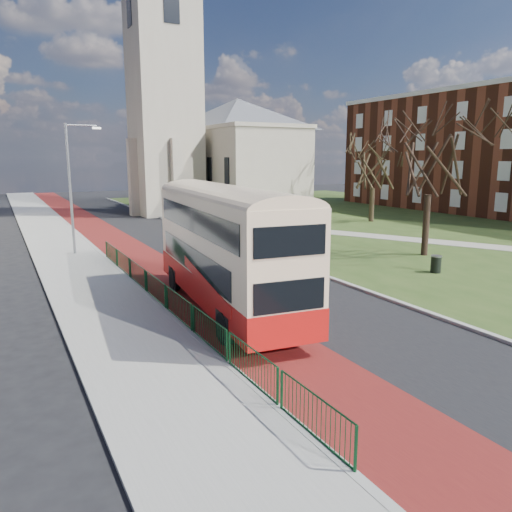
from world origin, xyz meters
TOP-DOWN VIEW (x-y plane):
  - ground at (0.00, 0.00)m, footprint 160.00×160.00m
  - road_carriageway at (1.50, 20.00)m, footprint 9.00×120.00m
  - bus_lane at (-1.20, 20.00)m, footprint 3.40×120.00m
  - pavement_west at (-5.00, 20.00)m, footprint 4.00×120.00m
  - kerb_west at (-3.00, 20.00)m, footprint 0.25×120.00m
  - kerb_east at (6.10, 22.00)m, footprint 0.25×80.00m
  - grass_green at (26.00, 22.00)m, footprint 40.00×80.00m
  - footpath at (20.00, 10.00)m, footprint 18.84×32.82m
  - pedestrian_railing at (-2.95, 4.00)m, footprint 0.07×24.00m
  - gothic_church at (12.56, 38.00)m, footprint 16.38×18.00m
  - streetlamp at (-4.35, 18.00)m, footprint 2.13×0.18m
  - bus at (-0.74, 2.95)m, footprint 3.75×11.74m
  - winter_tree_near at (15.03, 7.68)m, footprint 8.29×8.29m
  - winter_tree_far at (23.27, 22.46)m, footprint 6.31×6.31m
  - litter_bin at (11.89, 3.83)m, footprint 0.62×0.62m

SIDE VIEW (x-z plane):
  - ground at x=0.00m, z-range 0.00..0.00m
  - road_carriageway at x=1.50m, z-range 0.00..0.01m
  - bus_lane at x=-1.20m, z-range 0.00..0.01m
  - grass_green at x=26.00m, z-range 0.00..0.04m
  - footpath at x=20.00m, z-range 0.04..0.07m
  - pavement_west at x=-5.00m, z-range 0.00..0.12m
  - kerb_west at x=-3.00m, z-range 0.00..0.13m
  - kerb_east at x=6.10m, z-range 0.00..0.13m
  - litter_bin at x=11.89m, z-range 0.04..0.97m
  - pedestrian_railing at x=-2.95m, z-range -0.01..1.11m
  - bus at x=-0.74m, z-range 0.34..5.17m
  - streetlamp at x=-4.35m, z-range 0.59..8.59m
  - winter_tree_far at x=23.27m, z-range 1.59..9.69m
  - winter_tree_near at x=15.03m, z-range 1.92..11.69m
  - gothic_church at x=12.56m, z-range -6.87..33.13m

